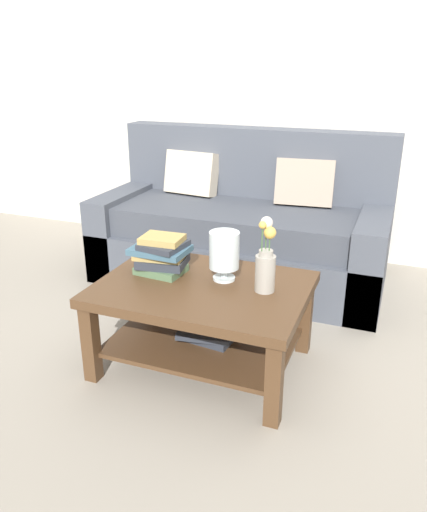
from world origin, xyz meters
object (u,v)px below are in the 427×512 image
at_px(couch, 242,230).
at_px(coffee_table, 203,308).
at_px(book_stack_main, 162,255).
at_px(glass_hurricane_vase, 224,252).
at_px(flower_pitcher, 266,263).

height_order(couch, coffee_table, couch).
height_order(book_stack_main, glass_hurricane_vase, glass_hurricane_vase).
bearing_deg(book_stack_main, flower_pitcher, -2.37).
distance_m(glass_hurricane_vase, flower_pitcher, 0.24).
relative_size(coffee_table, book_stack_main, 3.53).
bearing_deg(flower_pitcher, glass_hurricane_vase, 166.95).
height_order(couch, glass_hurricane_vase, couch).
relative_size(couch, flower_pitcher, 5.48).
xyz_separation_m(book_stack_main, glass_hurricane_vase, (0.34, 0.03, 0.05)).
height_order(coffee_table, book_stack_main, book_stack_main).
bearing_deg(book_stack_main, glass_hurricane_vase, 5.02).
xyz_separation_m(book_stack_main, flower_pitcher, (0.57, -0.02, 0.04)).
relative_size(couch, glass_hurricane_vase, 7.95).
distance_m(coffee_table, book_stack_main, 0.36).
height_order(couch, book_stack_main, couch).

